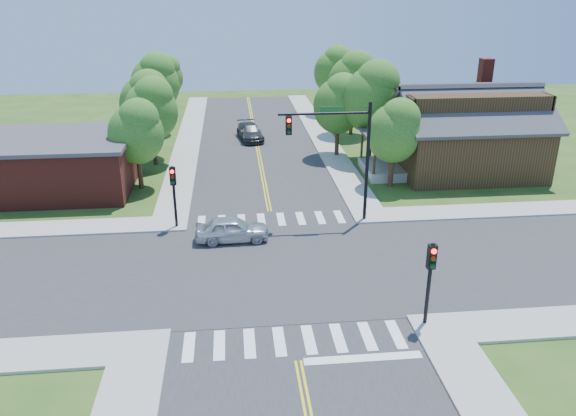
{
  "coord_description": "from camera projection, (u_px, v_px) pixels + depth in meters",
  "views": [
    {
      "loc": [
        -2.19,
        -24.97,
        13.47
      ],
      "look_at": [
        0.66,
        2.65,
        2.2
      ],
      "focal_mm": 35.0,
      "sensor_mm": 36.0,
      "label": 1
    }
  ],
  "objects": [
    {
      "name": "tree_w_d",
      "position": [
        166.0,
        75.0,
        60.04
      ],
      "size": [
        3.71,
        3.52,
        6.3
      ],
      "color": "#382314",
      "rests_on": "ground"
    },
    {
      "name": "tree_e_c",
      "position": [
        354.0,
        80.0,
        50.99
      ],
      "size": [
        4.59,
        4.36,
        7.8
      ],
      "color": "#382314",
      "rests_on": "ground"
    },
    {
      "name": "sidewalk_ne",
      "position": [
        461.0,
        163.0,
        44.35
      ],
      "size": [
        40.0,
        40.0,
        0.14
      ],
      "color": "#9E9B93",
      "rests_on": "ground"
    },
    {
      "name": "tree_house",
      "position": [
        339.0,
        102.0,
        44.71
      ],
      "size": [
        4.02,
        3.82,
        6.84
      ],
      "color": "#382314",
      "rests_on": "ground"
    },
    {
      "name": "tree_e_a",
      "position": [
        396.0,
        129.0,
        38.03
      ],
      "size": [
        3.7,
        3.52,
        6.29
      ],
      "color": "#382314",
      "rests_on": "ground"
    },
    {
      "name": "stop_bar",
      "position": [
        363.0,
        359.0,
        21.52
      ],
      "size": [
        4.6,
        0.45,
        0.09
      ],
      "primitive_type": "cube",
      "color": "white",
      "rests_on": "ground"
    },
    {
      "name": "tree_w_c",
      "position": [
        156.0,
        81.0,
        51.52
      ],
      "size": [
        4.45,
        4.23,
        7.56
      ],
      "color": "#382314",
      "rests_on": "ground"
    },
    {
      "name": "signal_pole_nw",
      "position": [
        173.0,
        186.0,
        31.9
      ],
      "size": [
        0.34,
        0.42,
        3.8
      ],
      "color": "black",
      "rests_on": "ground"
    },
    {
      "name": "tree_bldg",
      "position": [
        152.0,
        107.0,
        42.64
      ],
      "size": [
        4.09,
        3.88,
        6.95
      ],
      "color": "#382314",
      "rests_on": "ground"
    },
    {
      "name": "tree_e_b",
      "position": [
        374.0,
        95.0,
        43.38
      ],
      "size": [
        4.71,
        4.48,
        8.02
      ],
      "color": "#382314",
      "rests_on": "ground"
    },
    {
      "name": "sidewalk_nw",
      "position": [
        48.0,
        177.0,
        41.34
      ],
      "size": [
        40.0,
        40.0,
        0.14
      ],
      "color": "#9E9B93",
      "rests_on": "ground"
    },
    {
      "name": "tree_w_a",
      "position": [
        137.0,
        130.0,
        37.69
      ],
      "size": [
        3.73,
        3.55,
        6.35
      ],
      "color": "#382314",
      "rests_on": "ground"
    },
    {
      "name": "tree_e_d",
      "position": [
        335.0,
        69.0,
        59.1
      ],
      "size": [
        4.31,
        4.1,
        7.33
      ],
      "color": "#382314",
      "rests_on": "ground"
    },
    {
      "name": "road_ew",
      "position": [
        280.0,
        268.0,
        28.28
      ],
      "size": [
        90.0,
        10.0,
        0.04
      ],
      "primitive_type": "cube",
      "color": "#2D2D30",
      "rests_on": "ground"
    },
    {
      "name": "car_silver",
      "position": [
        232.0,
        230.0,
        31.03
      ],
      "size": [
        1.88,
        4.16,
        1.38
      ],
      "primitive_type": "imported",
      "rotation": [
        0.0,
        0.0,
        1.6
      ],
      "color": "silver",
      "rests_on": "ground"
    },
    {
      "name": "building_nw",
      "position": [
        57.0,
        163.0,
        38.4
      ],
      "size": [
        10.4,
        8.4,
        3.73
      ],
      "color": "maroon",
      "rests_on": "ground"
    },
    {
      "name": "signal_mast_ne",
      "position": [
        339.0,
        144.0,
        31.99
      ],
      "size": [
        5.3,
        0.42,
        7.2
      ],
      "color": "black",
      "rests_on": "ground"
    },
    {
      "name": "crosswalk_south",
      "position": [
        294.0,
        340.0,
        22.56
      ],
      "size": [
        8.85,
        2.0,
        0.01
      ],
      "color": "white",
      "rests_on": "ground"
    },
    {
      "name": "crosswalk_north",
      "position": [
        271.0,
        219.0,
        33.99
      ],
      "size": [
        8.85,
        2.0,
        0.01
      ],
      "color": "white",
      "rests_on": "ground"
    },
    {
      "name": "car_dgrey",
      "position": [
        250.0,
        132.0,
        50.95
      ],
      "size": [
        3.25,
        5.33,
        1.39
      ],
      "primitive_type": "imported",
      "rotation": [
        0.0,
        0.0,
        0.14
      ],
      "color": "#2F3335",
      "rests_on": "ground"
    },
    {
      "name": "house_ne",
      "position": [
        466.0,
        128.0,
        41.6
      ],
      "size": [
        13.05,
        8.8,
        7.11
      ],
      "color": "black",
      "rests_on": "ground"
    },
    {
      "name": "intersection_patch",
      "position": [
        280.0,
        268.0,
        28.29
      ],
      "size": [
        10.2,
        10.2,
        0.06
      ],
      "primitive_type": "cube",
      "color": "#2D2D30",
      "rests_on": "ground"
    },
    {
      "name": "centerline",
      "position": [
        280.0,
        268.0,
        28.27
      ],
      "size": [
        0.3,
        90.0,
        0.01
      ],
      "color": "yellow",
      "rests_on": "ground"
    },
    {
      "name": "tree_w_b",
      "position": [
        147.0,
        101.0,
        44.23
      ],
      "size": [
        4.22,
        4.01,
        7.18
      ],
      "color": "#382314",
      "rests_on": "ground"
    },
    {
      "name": "ground",
      "position": [
        280.0,
        268.0,
        28.29
      ],
      "size": [
        100.0,
        100.0,
        0.0
      ],
      "primitive_type": "plane",
      "color": "#264A17",
      "rests_on": "ground"
    },
    {
      "name": "road_ns",
      "position": [
        280.0,
        268.0,
        28.28
      ],
      "size": [
        10.0,
        90.0,
        0.04
      ],
      "primitive_type": "cube",
      "color": "#2D2D30",
      "rests_on": "ground"
    },
    {
      "name": "signal_pole_se",
      "position": [
        431.0,
        269.0,
        22.64
      ],
      "size": [
        0.34,
        0.42,
        3.8
      ],
      "color": "black",
      "rests_on": "ground"
    }
  ]
}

